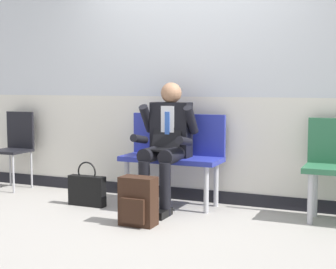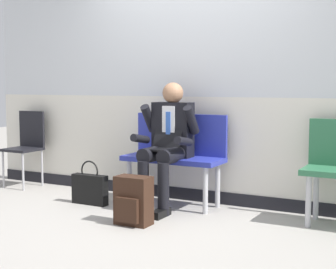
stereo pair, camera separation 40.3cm
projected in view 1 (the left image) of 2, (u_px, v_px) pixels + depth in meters
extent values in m
plane|color=#9E9991|center=(163.00, 216.00, 4.81)|extent=(18.00, 18.00, 0.00)
cube|color=silver|center=(194.00, 14.00, 5.32)|extent=(5.42, 0.12, 1.71)
cube|color=silver|center=(193.00, 142.00, 5.45)|extent=(5.42, 0.12, 0.98)
cube|color=black|center=(193.00, 193.00, 5.51)|extent=(5.42, 0.14, 0.13)
cube|color=#28339E|center=(171.00, 159.00, 5.19)|extent=(1.02, 0.42, 0.05)
cube|color=#28339E|center=(178.00, 134.00, 5.33)|extent=(1.02, 0.04, 0.43)
cylinder|color=#B7B7BC|center=(127.00, 183.00, 5.25)|extent=(0.05, 0.05, 0.45)
cylinder|color=#B7B7BC|center=(140.00, 178.00, 5.52)|extent=(0.05, 0.05, 0.45)
cylinder|color=#B7B7BC|center=(206.00, 190.00, 4.91)|extent=(0.05, 0.05, 0.45)
cylinder|color=#B7B7BC|center=(216.00, 184.00, 5.18)|extent=(0.05, 0.05, 0.45)
cylinder|color=#B7B7BC|center=(310.00, 199.00, 4.52)|extent=(0.05, 0.05, 0.45)
cylinder|color=#B7B7BC|center=(315.00, 192.00, 4.79)|extent=(0.05, 0.05, 0.45)
cylinder|color=black|center=(153.00, 154.00, 5.04)|extent=(0.15, 0.40, 0.15)
cylinder|color=black|center=(144.00, 187.00, 4.89)|extent=(0.11, 0.11, 0.50)
cube|color=black|center=(141.00, 211.00, 4.86)|extent=(0.10, 0.26, 0.07)
cylinder|color=black|center=(173.00, 155.00, 4.95)|extent=(0.15, 0.40, 0.15)
cylinder|color=black|center=(165.00, 189.00, 4.80)|extent=(0.11, 0.11, 0.50)
cube|color=black|center=(162.00, 213.00, 4.77)|extent=(0.10, 0.26, 0.07)
cube|color=black|center=(171.00, 130.00, 5.16)|extent=(0.40, 0.18, 0.55)
cube|color=silver|center=(167.00, 125.00, 5.07)|extent=(0.14, 0.01, 0.39)
cube|color=blue|center=(167.00, 128.00, 5.07)|extent=(0.05, 0.01, 0.33)
sphere|color=#9E7051|center=(171.00, 93.00, 5.13)|extent=(0.21, 0.21, 0.21)
cylinder|color=black|center=(147.00, 119.00, 5.18)|extent=(0.09, 0.25, 0.30)
cylinder|color=black|center=(139.00, 139.00, 5.05)|extent=(0.08, 0.27, 0.12)
cylinder|color=black|center=(191.00, 120.00, 4.99)|extent=(0.09, 0.25, 0.30)
cylinder|color=black|center=(184.00, 141.00, 4.85)|extent=(0.08, 0.27, 0.12)
cube|color=black|center=(161.00, 150.00, 4.96)|extent=(0.30, 0.22, 0.02)
cube|color=black|center=(167.00, 137.00, 5.07)|extent=(0.30, 0.08, 0.21)
cube|color=#331E14|center=(138.00, 201.00, 4.48)|extent=(0.32, 0.18, 0.43)
cube|color=#331E14|center=(132.00, 211.00, 4.39)|extent=(0.22, 0.04, 0.22)
cube|color=black|center=(87.00, 191.00, 5.21)|extent=(0.40, 0.10, 0.31)
torus|color=black|center=(87.00, 172.00, 5.19)|extent=(0.21, 0.02, 0.21)
cube|color=black|center=(11.00, 151.00, 6.00)|extent=(0.38, 0.38, 0.03)
cube|color=black|center=(20.00, 130.00, 6.14)|extent=(0.38, 0.03, 0.44)
cylinder|color=#A5A5AA|center=(13.00, 174.00, 5.82)|extent=(0.02, 0.02, 0.44)
cylinder|color=#A5A5AA|center=(10.00, 168.00, 6.24)|extent=(0.02, 0.02, 0.44)
cylinder|color=#A5A5AA|center=(32.00, 170.00, 6.11)|extent=(0.02, 0.02, 0.44)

